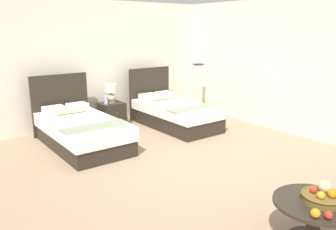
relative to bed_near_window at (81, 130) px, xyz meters
name	(u,v)px	position (x,y,z in m)	size (l,w,h in m)	color
ground_plane	(196,164)	(1.13, -2.02, -0.31)	(9.22, 10.34, 0.02)	#9C7D62
wall_back	(100,63)	(1.13, 1.35, 1.10)	(9.22, 0.12, 2.80)	silver
wall_side_right	(283,66)	(3.93, -1.62, 1.10)	(0.12, 5.94, 2.80)	silver
bed_near_window	(81,130)	(0.00, 0.00, 0.00)	(1.19, 2.20, 1.26)	#2A241B
bed_near_corner	(174,113)	(2.25, 0.00, 0.00)	(1.14, 2.15, 1.25)	#2A241B
nightstand	(112,114)	(1.12, 0.85, -0.03)	(0.51, 0.48, 0.54)	#2A241B
table_lamp	(111,92)	(1.12, 0.87, 0.48)	(0.27, 0.27, 0.43)	tan
vase	(106,100)	(0.97, 0.81, 0.33)	(0.09, 0.09, 0.18)	#B1BFC8
coffee_table	(315,213)	(0.67, -4.35, 0.02)	(0.86, 0.86, 0.46)	#2A241B
fruit_bowl	(323,196)	(0.72, -4.39, 0.22)	(0.42, 0.42, 0.21)	brown
loose_apple	(328,215)	(0.45, -4.60, 0.19)	(0.08, 0.08, 0.08)	red
loose_orange	(315,213)	(0.38, -4.51, 0.20)	(0.09, 0.09, 0.09)	orange
floor_lamp_corner	(198,90)	(3.40, 0.46, 0.35)	(0.21, 0.21, 1.32)	#351F21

